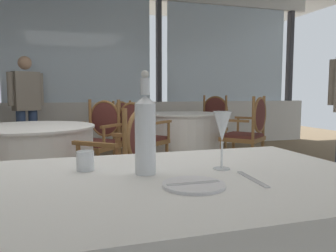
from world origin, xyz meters
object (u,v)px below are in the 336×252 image
wine_glass (222,128)px  water_tumbler (85,161)px  dining_chair_0_1 (128,124)px  dining_chair_0_3 (250,129)px  dining_chair_2_3 (99,135)px  diner_person_0 (26,103)px  side_plate (194,185)px  dining_chair_0_0 (212,121)px  water_bottle (145,132)px  dining_chair_0_2 (139,134)px  dining_chair_2_2 (126,158)px

wine_glass → water_tumbler: (-0.50, 0.13, -0.12)m
dining_chair_0_1 → dining_chair_0_3: size_ratio=0.91×
dining_chair_0_3 → dining_chair_2_3: bearing=45.1°
wine_glass → diner_person_0: size_ratio=0.14×
water_tumbler → dining_chair_0_1: (0.89, 3.93, -0.24)m
side_plate → dining_chair_0_0: 4.59m
water_tumbler → dining_chair_2_3: 2.61m
wine_glass → diner_person_0: bearing=104.4°
water_bottle → dining_chair_0_3: 3.22m
side_plate → dining_chair_0_2: bearing=80.9°
wine_glass → diner_person_0: 4.39m
wine_glass → dining_chair_0_1: wine_glass is taller
dining_chair_2_2 → diner_person_0: (-0.96, 2.91, 0.34)m
water_tumbler → dining_chair_2_2: (0.37, 1.20, -0.23)m
dining_chair_0_2 → dining_chair_0_1: bearing=44.9°
diner_person_0 → dining_chair_2_2: bearing=170.7°
dining_chair_0_3 → water_tumbler: bearing=98.4°
water_bottle → dining_chair_0_0: (2.07, 3.94, -0.32)m
dining_chair_0_0 → dining_chair_0_1: (-1.39, 0.11, -0.03)m
dining_chair_0_0 → diner_person_0: size_ratio=0.63×
wine_glass → dining_chair_2_2: (-0.13, 1.34, -0.36)m
dining_chair_0_2 → dining_chair_0_3: bearing=-45.2°
water_tumbler → dining_chair_0_2: size_ratio=0.08×
side_plate → dining_chair_2_2: size_ratio=0.21×
water_tumbler → dining_chair_2_3: dining_chair_2_3 is taller
diner_person_0 → dining_chair_0_3: bearing=-149.2°
water_bottle → wine_glass: bearing=-2.9°
water_bottle → diner_person_0: size_ratio=0.24×
wine_glass → dining_chair_0_0: (1.78, 3.95, -0.33)m
water_bottle → dining_chair_0_2: 2.75m
side_plate → wine_glass: (0.19, 0.19, 0.15)m
wine_glass → dining_chair_0_2: 2.72m
side_plate → dining_chair_0_2: 2.92m
water_bottle → wine_glass: size_ratio=1.67×
dining_chair_0_3 → dining_chair_2_2: dining_chair_0_3 is taller
water_tumbler → diner_person_0: diner_person_0 is taller
dining_chair_0_0 → dining_chair_2_2: dining_chair_0_0 is taller
water_bottle → side_plate: bearing=-63.1°
dining_chair_0_1 → dining_chair_2_2: bearing=-50.8°
dining_chair_0_2 → diner_person_0: bearing=91.0°
dining_chair_0_0 → diner_person_0: diner_person_0 is taller
dining_chair_0_2 → dining_chair_2_3: (-0.47, 0.03, 0.00)m
dining_chair_2_2 → dining_chair_0_0: bearing=-84.0°
wine_glass → diner_person_0: diner_person_0 is taller
wine_glass → dining_chair_0_0: bearing=65.8°
water_tumbler → dining_chair_0_2: dining_chair_0_2 is taller
water_bottle → dining_chair_0_1: 4.12m
water_bottle → dining_chair_0_3: water_bottle is taller
dining_chair_0_2 → dining_chair_0_3: 1.39m
side_plate → dining_chair_2_2: bearing=87.6°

